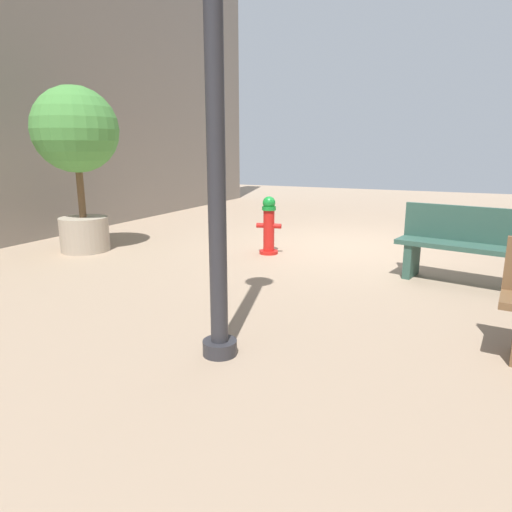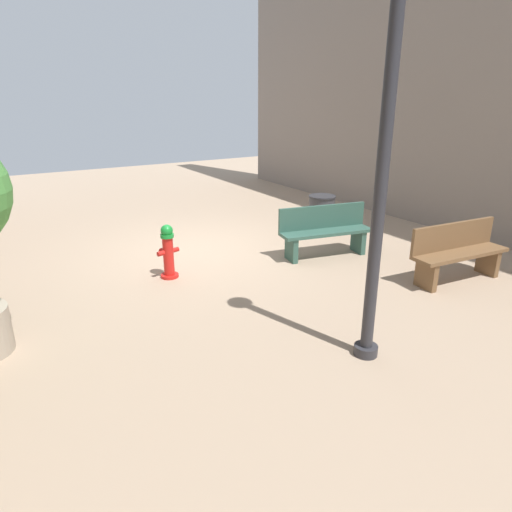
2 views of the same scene
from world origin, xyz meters
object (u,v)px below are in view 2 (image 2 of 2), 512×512
object	(u,v)px
street_lamp	(387,117)
trash_bin	(321,213)
bench_near	(325,230)
bench_far	(457,251)
fire_hydrant	(168,251)

from	to	relation	value
street_lamp	trash_bin	xyz separation A→B (m)	(-2.90, -4.39, -2.31)
bench_near	street_lamp	bearing A→B (deg)	58.49
bench_far	trash_bin	size ratio (longest dim) A/B	2.27
fire_hydrant	bench_far	size ratio (longest dim) A/B	0.51
bench_near	street_lamp	distance (m)	4.17
fire_hydrant	trash_bin	bearing A→B (deg)	-167.65
street_lamp	trash_bin	size ratio (longest dim) A/B	5.56
bench_near	bench_far	world-z (taller)	same
fire_hydrant	trash_bin	distance (m)	4.07
bench_far	street_lamp	size ratio (longest dim) A/B	0.41
bench_near	bench_far	xyz separation A→B (m)	(-1.06, 2.08, -0.00)
bench_far	bench_near	bearing A→B (deg)	-63.10
fire_hydrant	street_lamp	size ratio (longest dim) A/B	0.21
bench_far	fire_hydrant	bearing A→B (deg)	-32.91
fire_hydrant	street_lamp	xyz separation A→B (m)	(-1.08, 3.52, 2.24)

